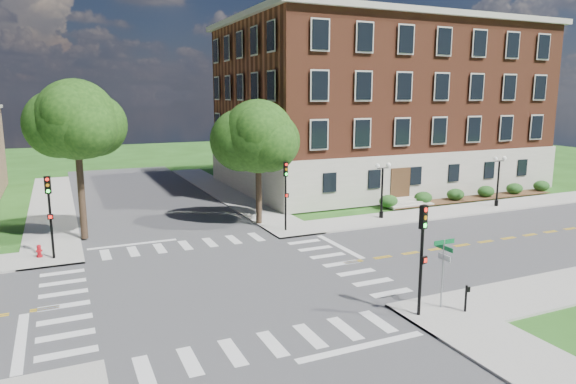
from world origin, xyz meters
name	(u,v)px	position (x,y,z in m)	size (l,w,h in m)	color
ground	(218,283)	(0.00, 0.00, 0.00)	(160.00, 160.00, 0.00)	#244D15
road_ew	(218,283)	(0.00, 0.00, 0.01)	(90.00, 12.00, 0.01)	#3D3D3F
road_ns	(218,283)	(0.00, 0.00, 0.01)	(12.00, 90.00, 0.01)	#3D3D3F
sidewalk_ne	(334,201)	(15.38, 15.38, 0.06)	(34.00, 34.00, 0.12)	#9E9B93
crosswalk_east	(341,264)	(7.20, 0.00, 0.00)	(2.20, 10.20, 0.02)	silver
stop_bar_east	(339,247)	(8.80, 3.00, 0.00)	(0.40, 5.50, 0.00)	silver
main_building	(376,105)	(24.00, 21.99, 8.34)	(30.60, 22.40, 16.50)	#ABA997
shrub_row	(470,200)	(27.00, 10.80, 0.00)	(18.00, 2.00, 1.30)	#174416
tree_c	(76,120)	(-5.74, 11.21, 7.83)	(5.09, 5.09, 10.30)	black
tree_d	(258,137)	(6.21, 10.33, 6.47)	(5.27, 5.27, 9.01)	black
traffic_signal_se	(422,246)	(6.64, -7.55, 3.19)	(0.37, 0.44, 4.80)	black
traffic_signal_ne	(286,187)	(7.17, 7.64, 3.19)	(0.38, 0.45, 4.80)	black
traffic_signal_nw	(50,206)	(-7.60, 7.39, 3.19)	(0.36, 0.41, 4.80)	black
twin_lamp_west	(382,187)	(15.38, 8.02, 2.52)	(1.36, 0.36, 4.23)	black
twin_lamp_east	(498,178)	(26.77, 7.58, 2.52)	(1.36, 0.36, 4.23)	black
street_sign_pole	(443,260)	(8.04, -7.30, 2.31)	(1.10, 1.10, 3.10)	gray
push_button_post	(466,297)	(8.70, -8.12, 0.80)	(0.14, 0.21, 1.20)	black
fire_hydrant	(39,251)	(-8.36, 7.98, 0.46)	(0.35, 0.35, 0.75)	red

